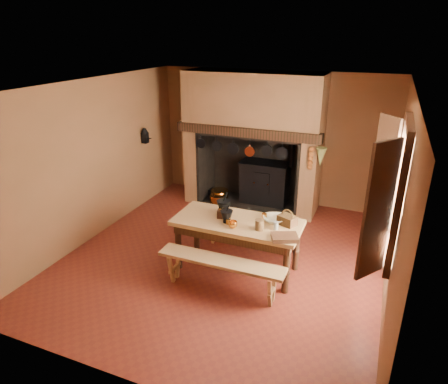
{
  "coord_description": "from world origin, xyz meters",
  "views": [
    {
      "loc": [
        2.19,
        -5.36,
        3.53
      ],
      "look_at": [
        -0.13,
        0.3,
        1.05
      ],
      "focal_mm": 32.0,
      "sensor_mm": 36.0,
      "label": 1
    }
  ],
  "objects_px": {
    "coffee_grinder": "(222,213)",
    "work_table": "(237,228)",
    "mixing_bowl": "(274,219)",
    "wicker_basket": "(287,220)",
    "bench_front": "(221,268)",
    "iron_range": "(265,182)"
  },
  "relations": [
    {
      "from": "coffee_grinder",
      "to": "work_table",
      "type": "bearing_deg",
      "value": -16.38
    },
    {
      "from": "iron_range",
      "to": "coffee_grinder",
      "type": "distance_m",
      "value": 2.7
    },
    {
      "from": "iron_range",
      "to": "work_table",
      "type": "height_order",
      "value": "iron_range"
    },
    {
      "from": "work_table",
      "to": "wicker_basket",
      "type": "bearing_deg",
      "value": 12.25
    },
    {
      "from": "bench_front",
      "to": "work_table",
      "type": "bearing_deg",
      "value": 90.0
    },
    {
      "from": "iron_range",
      "to": "work_table",
      "type": "distance_m",
      "value": 2.71
    },
    {
      "from": "iron_range",
      "to": "wicker_basket",
      "type": "relative_size",
      "value": 5.12
    },
    {
      "from": "iron_range",
      "to": "mixing_bowl",
      "type": "bearing_deg",
      "value": -70.61
    },
    {
      "from": "iron_range",
      "to": "wicker_basket",
      "type": "distance_m",
      "value": 2.78
    },
    {
      "from": "work_table",
      "to": "coffee_grinder",
      "type": "xyz_separation_m",
      "value": [
        -0.26,
        0.02,
        0.21
      ]
    },
    {
      "from": "iron_range",
      "to": "wicker_basket",
      "type": "height_order",
      "value": "iron_range"
    },
    {
      "from": "mixing_bowl",
      "to": "work_table",
      "type": "bearing_deg",
      "value": -160.62
    },
    {
      "from": "coffee_grinder",
      "to": "wicker_basket",
      "type": "height_order",
      "value": "wicker_basket"
    },
    {
      "from": "mixing_bowl",
      "to": "iron_range",
      "type": "bearing_deg",
      "value": 109.39
    },
    {
      "from": "coffee_grinder",
      "to": "wicker_basket",
      "type": "distance_m",
      "value": 1.0
    },
    {
      "from": "mixing_bowl",
      "to": "coffee_grinder",
      "type": "bearing_deg",
      "value": -168.0
    },
    {
      "from": "work_table",
      "to": "coffee_grinder",
      "type": "bearing_deg",
      "value": 176.41
    },
    {
      "from": "coffee_grinder",
      "to": "mixing_bowl",
      "type": "xyz_separation_m",
      "value": [
        0.79,
        0.17,
        -0.03
      ]
    },
    {
      "from": "iron_range",
      "to": "mixing_bowl",
      "type": "xyz_separation_m",
      "value": [
        0.88,
        -2.49,
        0.4
      ]
    },
    {
      "from": "iron_range",
      "to": "work_table",
      "type": "xyz_separation_m",
      "value": [
        0.35,
        -2.68,
        0.23
      ]
    },
    {
      "from": "iron_range",
      "to": "bench_front",
      "type": "bearing_deg",
      "value": -83.92
    },
    {
      "from": "wicker_basket",
      "to": "mixing_bowl",
      "type": "bearing_deg",
      "value": -163.53
    }
  ]
}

